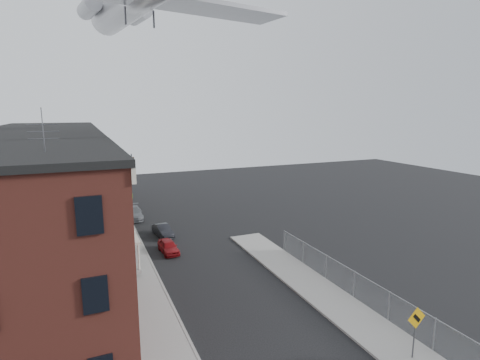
% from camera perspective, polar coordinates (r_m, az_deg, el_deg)
% --- Properties ---
extents(sidewalk_left, '(3.00, 62.00, 0.12)m').
position_cam_1_polar(sidewalk_left, '(38.78, -17.61, -7.94)').
color(sidewalk_left, gray).
rests_on(sidewalk_left, ground).
extents(sidewalk_right, '(3.00, 26.00, 0.12)m').
position_cam_1_polar(sidewalk_right, '(26.35, 12.80, -16.73)').
color(sidewalk_right, gray).
rests_on(sidewalk_right, ground).
extents(curb_left, '(0.15, 62.00, 0.14)m').
position_cam_1_polar(curb_left, '(38.92, -15.47, -7.74)').
color(curb_left, gray).
rests_on(curb_left, ground).
extents(curb_right, '(0.15, 26.00, 0.14)m').
position_cam_1_polar(curb_right, '(25.60, 10.04, -17.46)').
color(curb_right, gray).
rests_on(curb_right, ground).
extents(corner_building, '(10.31, 12.30, 12.15)m').
position_cam_1_polar(corner_building, '(21.18, -31.45, -9.96)').
color(corner_building, '#331710').
rests_on(corner_building, ground).
extents(row_house_a, '(11.98, 7.00, 10.30)m').
position_cam_1_polar(row_house_a, '(30.24, -28.94, -3.98)').
color(row_house_a, slate).
rests_on(row_house_a, ground).
extents(row_house_b, '(11.98, 7.00, 10.30)m').
position_cam_1_polar(row_house_b, '(37.05, -27.95, -1.43)').
color(row_house_b, gray).
rests_on(row_house_b, ground).
extents(row_house_c, '(11.98, 7.00, 10.30)m').
position_cam_1_polar(row_house_c, '(43.92, -27.26, 0.33)').
color(row_house_c, slate).
rests_on(row_house_c, ground).
extents(row_house_d, '(11.98, 7.00, 10.30)m').
position_cam_1_polar(row_house_d, '(50.83, -26.76, 1.61)').
color(row_house_d, gray).
rests_on(row_house_d, ground).
extents(row_house_e, '(11.98, 7.00, 10.30)m').
position_cam_1_polar(row_house_e, '(57.76, -26.38, 2.58)').
color(row_house_e, slate).
rests_on(row_house_e, ground).
extents(chainlink_fence, '(0.06, 18.06, 1.90)m').
position_cam_1_polar(chainlink_fence, '(26.10, 16.98, -14.94)').
color(chainlink_fence, gray).
rests_on(chainlink_fence, ground).
extents(warning_sign, '(1.10, 0.11, 2.80)m').
position_cam_1_polar(warning_sign, '(21.04, 25.20, -19.34)').
color(warning_sign, '#515156').
rests_on(warning_sign, ground).
extents(utility_pole, '(1.80, 0.26, 9.00)m').
position_cam_1_polar(utility_pole, '(31.76, -17.14, -3.31)').
color(utility_pole, black).
rests_on(utility_pole, ground).
extents(street_tree, '(3.22, 3.20, 5.20)m').
position_cam_1_polar(street_tree, '(41.70, -18.11, -1.85)').
color(street_tree, black).
rests_on(street_tree, ground).
extents(car_near, '(1.49, 3.32, 1.11)m').
position_cam_1_polar(car_near, '(33.11, -10.85, -9.92)').
color(car_near, maroon).
rests_on(car_near, ground).
extents(car_mid, '(1.66, 3.57, 1.13)m').
position_cam_1_polar(car_mid, '(37.36, -11.66, -7.54)').
color(car_mid, black).
rests_on(car_mid, ground).
extents(car_far, '(2.02, 4.61, 1.32)m').
position_cam_1_polar(car_far, '(44.01, -15.92, -4.84)').
color(car_far, slate).
rests_on(car_far, ground).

